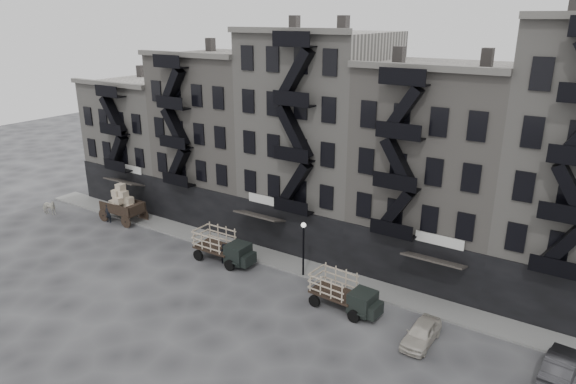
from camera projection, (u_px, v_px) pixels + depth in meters
The scene contains 15 objects.
ground at pixel (249, 280), 37.21m from camera, with size 140.00×140.00×0.00m, color #38383A.
sidewalk at pixel (278, 260), 40.15m from camera, with size 55.00×2.50×0.15m, color slate.
building_west at pixel (153, 139), 53.43m from camera, with size 10.00×11.35×13.20m.
building_midwest at pixel (226, 137), 47.73m from camera, with size 10.00×11.35×16.20m.
building_center at pixel (319, 140), 42.20m from camera, with size 10.00×11.35×18.20m.
building_mideast at pixel (438, 170), 37.31m from camera, with size 10.00×11.35×16.20m.
lamp_post at pixel (303, 242), 36.80m from camera, with size 0.36×0.36×4.28m.
horse at pixel (49, 207), 49.22m from camera, with size 0.80×1.77×1.49m, color beige.
wagon at pixel (121, 200), 47.38m from camera, with size 4.24×2.37×3.53m.
stake_truck_west at pixel (223, 244), 39.60m from camera, with size 5.06×2.14×2.52m.
stake_truck_east at pixel (344, 290), 33.10m from camera, with size 4.88×2.28×2.39m.
car_east at pixel (421, 333), 29.90m from camera, with size 1.49×3.70×1.26m, color beige.
car_far at pixel (561, 366), 27.03m from camera, with size 1.46×4.18×1.38m, color #232325.
pedestrian_west at pixel (108, 213), 47.32m from camera, with size 0.66×0.43×1.81m, color black.
pedestrian_mid at pixel (224, 253), 39.54m from camera, with size 0.78×0.61×1.61m, color black.
Camera 1 is at (20.60, -26.07, 18.17)m, focal length 32.00 mm.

